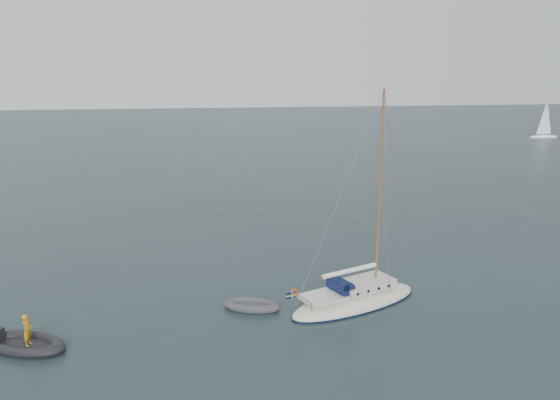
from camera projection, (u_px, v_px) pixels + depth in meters
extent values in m
plane|color=black|center=(298.00, 292.00, 30.97)|extent=(300.00, 300.00, 0.00)
ellipsoid|color=white|center=(355.00, 302.00, 29.35)|extent=(7.95, 2.47, 1.32)
cube|color=silver|center=(367.00, 286.00, 29.23)|extent=(3.18, 1.68, 0.49)
cube|color=white|center=(317.00, 291.00, 28.85)|extent=(2.12, 1.68, 0.22)
cylinder|color=#10193D|center=(337.00, 283.00, 28.93)|extent=(0.85, 1.46, 0.85)
cube|color=#10193D|center=(334.00, 280.00, 28.86)|extent=(0.40, 1.46, 0.35)
cylinder|color=brown|center=(385.00, 194.00, 28.17)|extent=(0.13, 0.13, 10.60)
cylinder|color=brown|center=(386.00, 184.00, 28.04)|extent=(0.04, 1.94, 0.04)
cylinder|color=brown|center=(348.00, 270.00, 28.85)|extent=(3.71, 0.09, 0.09)
cylinder|color=white|center=(348.00, 270.00, 28.84)|extent=(3.45, 0.25, 0.25)
cylinder|color=gray|center=(291.00, 286.00, 28.55)|extent=(0.04, 1.94, 0.04)
torus|color=red|center=(288.00, 283.00, 29.05)|extent=(0.48, 0.09, 0.48)
cylinder|color=brown|center=(285.00, 288.00, 28.52)|extent=(0.03, 0.03, 0.79)
cube|color=#00195E|center=(280.00, 284.00, 28.42)|extent=(0.53, 0.02, 0.34)
cube|color=gold|center=(280.00, 284.00, 28.42)|extent=(0.55, 0.03, 0.08)
cube|color=gold|center=(282.00, 284.00, 28.43)|extent=(0.08, 0.03, 0.35)
cylinder|color=black|center=(342.00, 281.00, 29.87)|extent=(0.16, 0.05, 0.16)
cylinder|color=black|center=(350.00, 293.00, 28.25)|extent=(0.16, 0.05, 0.16)
cylinder|color=black|center=(354.00, 280.00, 29.98)|extent=(0.16, 0.05, 0.16)
cylinder|color=black|center=(363.00, 293.00, 28.35)|extent=(0.16, 0.05, 0.16)
cylinder|color=black|center=(367.00, 280.00, 30.09)|extent=(0.16, 0.05, 0.16)
cylinder|color=black|center=(377.00, 292.00, 28.46)|extent=(0.16, 0.05, 0.16)
cylinder|color=black|center=(379.00, 279.00, 30.19)|extent=(0.16, 0.05, 0.16)
cylinder|color=black|center=(389.00, 291.00, 28.57)|extent=(0.16, 0.05, 0.16)
cube|color=#454549|center=(252.00, 306.00, 28.84)|extent=(1.87, 0.77, 0.11)
cube|color=black|center=(25.00, 345.00, 24.77)|extent=(2.56, 1.07, 0.13)
imported|color=orange|center=(28.00, 329.00, 24.62)|extent=(0.50, 0.62, 1.49)
ellipsoid|color=white|center=(543.00, 137.00, 100.14)|extent=(5.59, 1.86, 0.93)
cylinder|color=gray|center=(546.00, 117.00, 99.28)|extent=(0.09, 0.09, 6.53)
cone|color=white|center=(545.00, 117.00, 99.27)|extent=(2.98, 2.98, 6.06)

